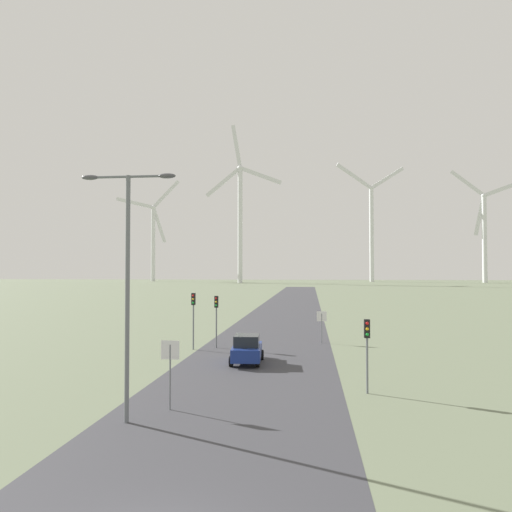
{
  "coord_description": "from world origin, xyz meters",
  "views": [
    {
      "loc": [
        3.4,
        -10.23,
        5.98
      ],
      "look_at": [
        0.0,
        21.02,
        6.87
      ],
      "focal_mm": 35.0,
      "sensor_mm": 36.0,
      "label": 1
    }
  ],
  "objects": [
    {
      "name": "stop_sign_near",
      "position": [
        -2.59,
        10.74,
        2.07
      ],
      "size": [
        0.81,
        0.07,
        2.95
      ],
      "color": "slate",
      "rests_on": "ground"
    },
    {
      "name": "traffic_light_post_near_right",
      "position": [
        6.14,
        14.5,
        2.63
      ],
      "size": [
        0.28,
        0.33,
        3.59
      ],
      "color": "slate",
      "rests_on": "ground"
    },
    {
      "name": "traffic_light_post_near_left",
      "position": [
        -5.36,
        26.65,
        3.11
      ],
      "size": [
        0.28,
        0.34,
        4.25
      ],
      "color": "slate",
      "rests_on": "ground"
    },
    {
      "name": "traffic_light_post_mid_left",
      "position": [
        -3.81,
        27.71,
        2.92
      ],
      "size": [
        0.28,
        0.34,
        3.99
      ],
      "color": "slate",
      "rests_on": "ground"
    },
    {
      "name": "wind_turbine_right",
      "position": [
        85.95,
        236.82,
        26.02
      ],
      "size": [
        32.14,
        10.82,
        54.98
      ],
      "color": "silver",
      "rests_on": "ground"
    },
    {
      "name": "wind_turbine_far_left",
      "position": [
        -80.75,
        250.37,
        25.19
      ],
      "size": [
        32.06,
        10.53,
        55.1
      ],
      "color": "silver",
      "rests_on": "ground"
    },
    {
      "name": "wind_turbine_center",
      "position": [
        34.8,
        250.04,
        30.06
      ],
      "size": [
        36.33,
        17.19,
        60.53
      ],
      "color": "silver",
      "rests_on": "ground"
    },
    {
      "name": "stop_sign_far",
      "position": [
        4.33,
        31.1,
        1.81
      ],
      "size": [
        0.81,
        0.07,
        2.59
      ],
      "color": "slate",
      "rests_on": "ground"
    },
    {
      "name": "road_surface",
      "position": [
        0.0,
        48.0,
        0.0
      ],
      "size": [
        10.0,
        240.0,
        0.01
      ],
      "color": "#38383D",
      "rests_on": "ground"
    },
    {
      "name": "car_approaching",
      "position": [
        -0.66,
        21.68,
        0.91
      ],
      "size": [
        2.07,
        4.21,
        1.83
      ],
      "color": "navy",
      "rests_on": "ground"
    },
    {
      "name": "streetlamp",
      "position": [
        -3.78,
        8.82,
        6.21
      ],
      "size": [
        3.87,
        0.32,
        9.8
      ],
      "color": "slate",
      "rests_on": "ground"
    },
    {
      "name": "wind_turbine_left",
      "position": [
        -28.84,
        217.93,
        32.47
      ],
      "size": [
        35.47,
        2.94,
        73.63
      ],
      "color": "silver",
      "rests_on": "ground"
    }
  ]
}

